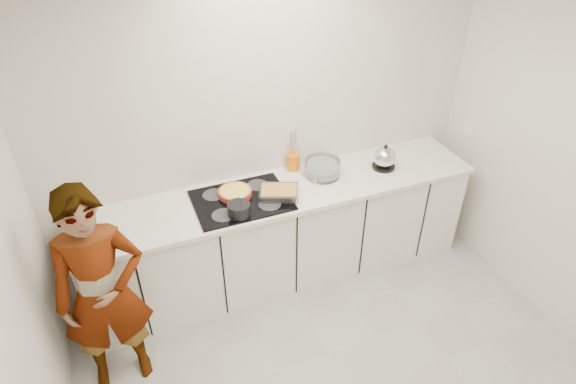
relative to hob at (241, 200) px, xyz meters
name	(u,v)px	position (x,y,z in m)	size (l,w,h in m)	color
ceiling	(401,3)	(0.35, -1.26, 1.68)	(3.60, 3.20, 0.00)	white
wall_back	(268,128)	(0.35, 0.34, 0.38)	(3.60, 0.00, 2.60)	silver
base_cabinets	(283,236)	(0.35, 0.02, -0.48)	(3.20, 0.58, 0.87)	white
countertop	(283,192)	(0.35, 0.02, -0.03)	(3.24, 0.64, 0.04)	white
hob	(241,200)	(0.00, 0.00, 0.00)	(0.72, 0.54, 0.01)	black
tart_dish	(235,192)	(-0.03, 0.08, 0.03)	(0.31, 0.31, 0.04)	#B6362B
saucepan	(239,209)	(-0.07, -0.18, 0.05)	(0.20, 0.20, 0.16)	black
baking_dish	(279,192)	(0.29, -0.06, 0.04)	(0.36, 0.32, 0.06)	silver
mixing_bowl	(322,169)	(0.73, 0.10, 0.06)	(0.30, 0.30, 0.14)	silver
tea_towel	(320,173)	(0.71, 0.11, 0.01)	(0.24, 0.18, 0.04)	white
kettle	(384,158)	(1.26, 0.02, 0.09)	(0.20, 0.20, 0.22)	black
utensil_crock	(293,161)	(0.55, 0.28, 0.06)	(0.11, 0.11, 0.14)	orange
cook	(103,294)	(-1.07, -0.48, -0.13)	(0.58, 0.38, 1.58)	white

